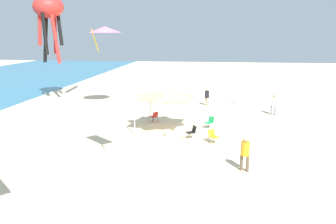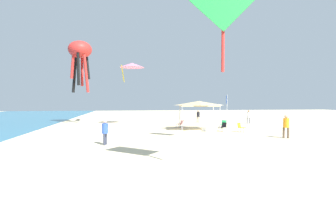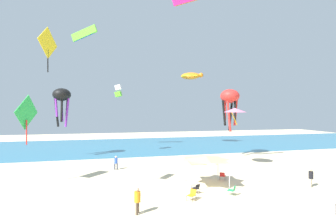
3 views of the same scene
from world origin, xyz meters
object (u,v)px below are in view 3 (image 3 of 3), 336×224
(folding_chair_near_cooler, at_px, (232,190))
(kite_octopus_black, at_px, (62,97))
(kite_box_white, at_px, (118,91))
(person_far_stroller, at_px, (137,199))
(canopy_tent, at_px, (206,158))
(kite_diamond_yellow, at_px, (48,44))
(kite_diamond_green, at_px, (26,114))
(kite_delta_pink, at_px, (235,110))
(kite_turtle_orange, at_px, (191,76))
(person_by_tent, at_px, (311,176))
(kite_parafoil_lime, at_px, (84,33))
(cooler_box, at_px, (192,185))
(folding_chair_facing_ocean, at_px, (196,188))
(kite_octopus_red, at_px, (230,98))
(folding_chair_left_of_tent, at_px, (223,175))
(folding_chair_right_of_tent, at_px, (192,194))
(person_beachcomber, at_px, (116,162))

(folding_chair_near_cooler, height_order, kite_octopus_black, kite_octopus_black)
(kite_box_white, bearing_deg, person_far_stroller, 18.65)
(canopy_tent, height_order, kite_diamond_yellow, kite_diamond_yellow)
(kite_diamond_green, xyz_separation_m, kite_delta_pink, (22.20, 2.40, 0.37))
(canopy_tent, xyz_separation_m, kite_turtle_orange, (7.01, 24.70, 11.06))
(person_by_tent, bearing_deg, kite_parafoil_lime, -89.02)
(canopy_tent, bearing_deg, kite_diamond_green, 166.79)
(cooler_box, xyz_separation_m, kite_diamond_yellow, (-11.62, -1.10, 11.57))
(kite_turtle_orange, xyz_separation_m, kite_diamond_yellow, (-20.01, -26.08, -1.82))
(person_by_tent, bearing_deg, kite_delta_pink, -111.78)
(folding_chair_facing_ocean, distance_m, kite_octopus_red, 19.34)
(canopy_tent, relative_size, kite_diamond_green, 0.88)
(folding_chair_facing_ocean, distance_m, kite_diamond_green, 16.51)
(person_by_tent, bearing_deg, kite_diamond_green, -53.75)
(person_far_stroller, xyz_separation_m, kite_octopus_black, (-8.37, 22.26, 7.87))
(folding_chair_left_of_tent, distance_m, kite_box_white, 22.09)
(folding_chair_right_of_tent, xyz_separation_m, kite_parafoil_lime, (-10.07, 25.86, 19.32))
(kite_diamond_yellow, bearing_deg, folding_chair_left_of_tent, -58.03)
(kite_diamond_yellow, bearing_deg, folding_chair_right_of_tent, -77.78)
(folding_chair_facing_ocean, xyz_separation_m, kite_diamond_yellow, (-11.40, 0.48, 11.30))
(folding_chair_left_of_tent, xyz_separation_m, kite_parafoil_lime, (-14.81, 21.35, 19.32))
(folding_chair_facing_ocean, height_order, kite_turtle_orange, kite_turtle_orange)
(canopy_tent, xyz_separation_m, folding_chair_near_cooler, (1.12, -2.96, -2.06))
(canopy_tent, bearing_deg, kite_diamond_yellow, -173.96)
(folding_chair_right_of_tent, height_order, cooler_box, folding_chair_right_of_tent)
(folding_chair_left_of_tent, relative_size, kite_parafoil_lime, 0.19)
(kite_delta_pink, distance_m, kite_octopus_red, 6.83)
(person_by_tent, xyz_separation_m, kite_diamond_green, (-24.99, 6.31, 5.60))
(folding_chair_near_cooler, bearing_deg, kite_diamond_yellow, -51.67)
(folding_chair_near_cooler, bearing_deg, person_far_stroller, -32.31)
(kite_delta_pink, relative_size, kite_octopus_red, 0.59)
(canopy_tent, height_order, kite_octopus_black, kite_octopus_black)
(kite_box_white, distance_m, kite_octopus_red, 17.23)
(cooler_box, xyz_separation_m, person_beachcomber, (-6.39, 8.62, 0.74))
(kite_octopus_black, bearing_deg, folding_chair_right_of_tent, -96.50)
(folding_chair_left_of_tent, xyz_separation_m, kite_diamond_green, (-18.22, 2.44, 6.09))
(folding_chair_facing_ocean, xyz_separation_m, kite_octopus_red, (10.40, 14.10, 8.21))
(canopy_tent, distance_m, person_beachcomber, 11.51)
(folding_chair_right_of_tent, bearing_deg, kite_delta_pink, 98.38)
(kite_delta_pink, bearing_deg, person_far_stroller, -28.26)
(folding_chair_facing_ocean, xyz_separation_m, person_far_stroller, (-5.20, -2.93, 0.55))
(cooler_box, bearing_deg, person_far_stroller, -140.25)
(person_far_stroller, height_order, kite_diamond_green, kite_diamond_green)
(kite_delta_pink, bearing_deg, folding_chair_left_of_tent, -17.46)
(kite_octopus_black, bearing_deg, kite_box_white, -28.45)
(folding_chair_right_of_tent, relative_size, kite_parafoil_lime, 0.19)
(cooler_box, relative_size, kite_octopus_red, 0.12)
(kite_diamond_green, relative_size, kite_octopus_red, 0.73)
(kite_parafoil_lime, bearing_deg, canopy_tent, 141.32)
(canopy_tent, distance_m, folding_chair_facing_ocean, 3.20)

